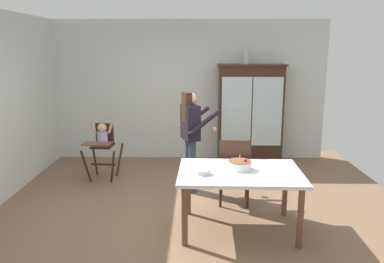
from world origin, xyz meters
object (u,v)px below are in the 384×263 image
serving_bowl (203,172)px  high_chair_with_toddler (102,141)px  china_cabinet (250,113)px  birthday_cake (240,165)px  ceramic_vase (246,58)px  adult_person (191,129)px  dining_table (240,178)px  dining_chair_far_side (235,167)px

serving_bowl → high_chair_with_toddler: bearing=130.2°
china_cabinet → birthday_cake: china_cabinet is taller
ceramic_vase → adult_person: size_ratio=0.18×
high_chair_with_toddler → adult_person: size_ratio=0.62×
dining_table → birthday_cake: (0.00, 0.06, 0.14)m
adult_person → dining_table: 1.44m
ceramic_vase → high_chair_with_toddler: size_ratio=0.28×
ceramic_vase → dining_chair_far_side: 2.63m
dining_table → dining_chair_far_side: (0.01, 0.73, -0.09)m
china_cabinet → dining_chair_far_side: china_cabinet is taller
ceramic_vase → birthday_cake: bearing=-98.1°
high_chair_with_toddler → dining_chair_far_side: bearing=-24.2°
dining_table → serving_bowl: size_ratio=8.17×
high_chair_with_toddler → dining_table: size_ratio=0.65×
birthday_cake → dining_chair_far_side: 0.70m
adult_person → dining_table: (0.60, -1.28, -0.32)m
ceramic_vase → dining_table: ceramic_vase is taller
dining_table → birthday_cake: bearing=87.7°
china_cabinet → adult_person: china_cabinet is taller
ceramic_vase → china_cabinet: bearing=-2.0°
ceramic_vase → dining_table: bearing=-98.0°
ceramic_vase → serving_bowl: bearing=-105.6°
high_chair_with_toddler → birthday_cake: 2.72m
high_chair_with_toddler → adult_person: 1.60m
adult_person → serving_bowl: bearing=166.3°
china_cabinet → adult_person: (-1.11, -1.61, 0.03)m
china_cabinet → high_chair_with_toddler: china_cabinet is taller
birthday_cake → ceramic_vase: bearing=81.9°
dining_chair_far_side → ceramic_vase: bearing=-94.9°
high_chair_with_toddler → dining_chair_far_side: (2.08, -1.09, -0.10)m
serving_bowl → ceramic_vase: bearing=74.4°
birthday_cake → serving_bowl: (-0.44, -0.18, -0.03)m
dining_table → serving_bowl: serving_bowl is taller
china_cabinet → birthday_cake: size_ratio=6.69×
high_chair_with_toddler → dining_chair_far_side: 2.35m
adult_person → dining_table: size_ratio=1.04×
china_cabinet → dining_chair_far_side: 2.25m
ceramic_vase → adult_person: (-1.00, -1.61, -1.02)m
ceramic_vase → high_chair_with_toddler: (-2.48, -1.07, -1.34)m
ceramic_vase → adult_person: bearing=-121.8°
high_chair_with_toddler → birthday_cake: (2.07, -1.75, 0.14)m
ceramic_vase → serving_bowl: ceramic_vase is taller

